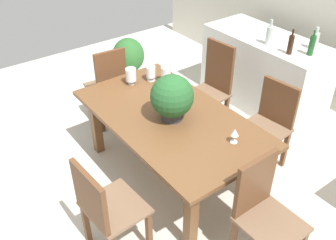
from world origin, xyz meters
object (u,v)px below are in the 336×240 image
Objects in this scene: flower_centerpiece at (172,97)px; kitchen_counter at (264,71)px; chair_foot_end at (262,209)px; crystal_vase_center_near at (131,75)px; crystal_vase_right at (166,73)px; crystal_vase_left at (151,72)px; potted_plant_floor at (128,56)px; chair_head_end at (109,85)px; chair_far_left at (213,83)px; chair_near_right at (104,207)px; wine_bottle_tall at (312,45)px; wine_bottle_dark at (269,35)px; chair_far_right at (270,121)px; wine_bottle_amber at (291,44)px; dining_table at (170,124)px; wine_bottle_clear at (315,40)px; wine_glass at (235,133)px.

kitchen_counter is at bearing 104.59° from flower_centerpiece.
kitchen_counter is at bearing 40.94° from chair_foot_end.
crystal_vase_center_near is 1.00× the size of crystal_vase_right.
chair_foot_end is 5.96× the size of crystal_vase_left.
potted_plant_floor is at bearing -148.54° from kitchen_counter.
chair_far_left is at bearing 146.93° from chair_head_end.
chair_near_right is 2.83m from wine_bottle_tall.
chair_far_left is (0.74, 0.97, 0.03)m from chair_head_end.
chair_near_right is 2.77m from wine_bottle_dark.
chair_far_left is (-0.86, 0.00, 0.05)m from chair_far_right.
chair_far_left is 5.95× the size of crystal_vase_center_near.
crystal_vase_right is at bearing -113.08° from wine_bottle_amber.
chair_foot_end reaches higher than dining_table.
chair_far_right is 1.18m from crystal_vase_right.
chair_head_end is at bearing -122.78° from wine_bottle_clear.
dining_table is at bearing -79.89° from wine_bottle_dark.
wine_bottle_clear reaches higher than chair_far_left.
chair_far_right is 0.88× the size of chair_far_left.
chair_foot_end is at bearing -7.62° from crystal_vase_left.
wine_bottle_dark is at bearing 73.55° from chair_far_left.
kitchen_counter is at bearing 157.38° from wine_bottle_amber.
chair_far_right is 1.92m from chair_near_right.
wine_bottle_tall reaches higher than chair_head_end.
wine_glass is at bearing 100.68° from chair_head_end.
chair_head_end is 3.39× the size of wine_bottle_dark.
chair_foot_end is 0.91× the size of chair_far_left.
wine_bottle_tall reaches higher than wine_bottle_clear.
chair_near_right is at bearing -80.86° from wine_bottle_amber.
wine_bottle_clear is at bearing 28.35° from chair_foot_end.
chair_foot_end is 2.14m from wine_bottle_tall.
crystal_vase_center_near is 1.67m from potted_plant_floor.
crystal_vase_left is at bearing 120.64° from chair_head_end.
crystal_vase_center_near is 0.37m from crystal_vase_right.
kitchen_counter is at bearing 123.18° from wine_glass.
chair_far_right is 3.58× the size of wine_bottle_clear.
crystal_vase_left is at bearing -112.65° from chair_far_left.
chair_far_right is at bearing 66.27° from dining_table.
wine_bottle_dark is (0.13, -0.17, 0.58)m from kitchen_counter.
flower_centerpiece is at bearing 94.10° from chair_head_end.
chair_head_end is (-1.60, -0.97, 0.03)m from chair_far_right.
chair_far_right reaches higher than kitchen_counter.
chair_foot_end is at bearing -61.35° from wine_bottle_clear.
chair_head_end is at bearing -154.35° from chair_far_right.
crystal_vase_left is at bearing -113.86° from wine_bottle_clear.
wine_bottle_tall reaches higher than chair_far_right.
wine_bottle_tall is 0.49m from wine_bottle_dark.
crystal_vase_right is at bearing -100.38° from wine_bottle_dark.
crystal_vase_right is 1.76m from wine_bottle_clear.
chair_foot_end is 5.42× the size of crystal_vase_center_near.
chair_foot_end is 3.22× the size of wine_bottle_dark.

